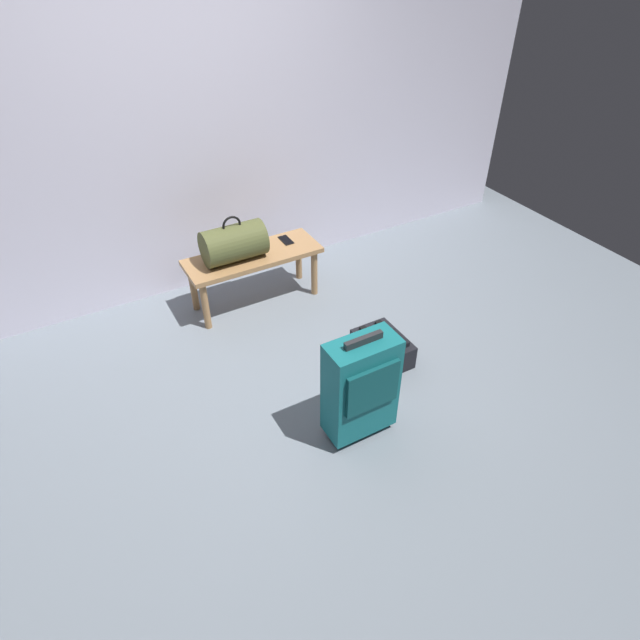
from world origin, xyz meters
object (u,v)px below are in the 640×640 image
(cell_phone, at_px, (286,240))
(backpack_dark, at_px, (383,348))
(bench, at_px, (253,262))
(duffel_bag_olive, at_px, (234,243))
(suitcase_upright_teal, at_px, (361,386))

(cell_phone, distance_m, backpack_dark, 1.15)
(bench, relative_size, duffel_bag_olive, 2.27)
(duffel_bag_olive, height_order, cell_phone, duffel_bag_olive)
(bench, distance_m, cell_phone, 0.31)
(duffel_bag_olive, height_order, backpack_dark, duffel_bag_olive)
(suitcase_upright_teal, bearing_deg, backpack_dark, 43.34)
(suitcase_upright_teal, bearing_deg, cell_phone, 78.34)
(bench, bearing_deg, suitcase_upright_teal, -90.70)
(duffel_bag_olive, bearing_deg, backpack_dark, -59.92)
(backpack_dark, bearing_deg, cell_phone, 98.44)
(bench, height_order, backpack_dark, bench)
(duffel_bag_olive, xyz_separation_m, cell_phone, (0.44, 0.06, -0.13))
(bench, height_order, suitcase_upright_teal, suitcase_upright_teal)
(cell_phone, height_order, suitcase_upright_teal, suitcase_upright_teal)
(duffel_bag_olive, bearing_deg, cell_phone, 7.71)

